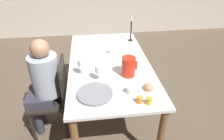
{
  "coord_description": "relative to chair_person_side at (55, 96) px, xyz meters",
  "views": [
    {
      "loc": [
        -0.22,
        -2.04,
        1.93
      ],
      "look_at": [
        0.0,
        -0.26,
        0.81
      ],
      "focal_mm": 32.0,
      "sensor_mm": 36.0,
      "label": 1
    }
  ],
  "objects": [
    {
      "name": "teacup_near_person",
      "position": [
        0.78,
        -0.39,
        0.31
      ],
      "size": [
        0.13,
        0.13,
        0.07
      ],
      "color": "silver",
      "rests_on": "dining_table"
    },
    {
      "name": "teacup_across",
      "position": [
        0.7,
        0.43,
        0.31
      ],
      "size": [
        0.13,
        0.13,
        0.07
      ],
      "color": "silver",
      "rests_on": "dining_table"
    },
    {
      "name": "jam_jar_red",
      "position": [
        0.83,
        -0.53,
        0.31
      ],
      "size": [
        0.06,
        0.06,
        0.06
      ],
      "color": "#C67A1E",
      "rests_on": "dining_table"
    },
    {
      "name": "person_seated",
      "position": [
        -0.09,
        0.01,
        0.21
      ],
      "size": [
        0.39,
        0.41,
        1.17
      ],
      "rotation": [
        0.0,
        0.0,
        1.57
      ],
      "color": "#33333D",
      "rests_on": "ground_plane"
    },
    {
      "name": "candlestick_tall",
      "position": [
        1.03,
        0.79,
        0.41
      ],
      "size": [
        0.06,
        0.06,
        0.34
      ],
      "color": "black",
      "rests_on": "dining_table"
    },
    {
      "name": "red_pitcher",
      "position": [
        0.82,
        -0.09,
        0.38
      ],
      "size": [
        0.17,
        0.14,
        0.21
      ],
      "color": "red",
      "rests_on": "dining_table"
    },
    {
      "name": "dining_table",
      "position": [
        0.65,
        0.21,
        0.18
      ],
      "size": [
        0.93,
        1.76,
        0.76
      ],
      "color": "silver",
      "rests_on": "ground_plane"
    },
    {
      "name": "jam_jar_amber",
      "position": [
        0.91,
        -0.56,
        0.31
      ],
      "size": [
        0.06,
        0.06,
        0.06
      ],
      "color": "gold",
      "rests_on": "dining_table"
    },
    {
      "name": "wine_glass_water",
      "position": [
        0.33,
        -0.02,
        0.41
      ],
      "size": [
        0.08,
        0.08,
        0.18
      ],
      "color": "white",
      "rests_on": "dining_table"
    },
    {
      "name": "serving_tray",
      "position": [
        0.45,
        -0.38,
        0.29
      ],
      "size": [
        0.33,
        0.33,
        0.03
      ],
      "color": "gray",
      "rests_on": "dining_table"
    },
    {
      "name": "bread_plate",
      "position": [
        0.95,
        -0.38,
        0.31
      ],
      "size": [
        0.19,
        0.19,
        0.09
      ],
      "color": "silver",
      "rests_on": "dining_table"
    },
    {
      "name": "ground_plane",
      "position": [
        0.65,
        0.21,
        -0.48
      ],
      "size": [
        20.0,
        20.0,
        0.0
      ],
      "primitive_type": "plane",
      "color": "brown"
    },
    {
      "name": "chair_person_side",
      "position": [
        0.0,
        0.0,
        0.0
      ],
      "size": [
        0.42,
        0.42,
        0.92
      ],
      "rotation": [
        0.0,
        0.0,
        1.57
      ],
      "color": "black",
      "rests_on": "ground_plane"
    },
    {
      "name": "wine_glass_juice",
      "position": [
        0.5,
        -0.15,
        0.4
      ],
      "size": [
        0.08,
        0.08,
        0.17
      ],
      "color": "white",
      "rests_on": "dining_table"
    }
  ]
}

